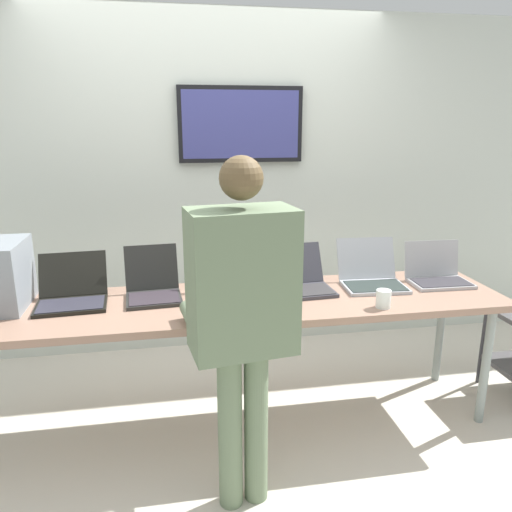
{
  "coord_description": "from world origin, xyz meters",
  "views": [
    {
      "loc": [
        -0.32,
        -2.57,
        1.74
      ],
      "look_at": [
        0.17,
        0.2,
        0.97
      ],
      "focal_mm": 34.55,
      "sensor_mm": 36.0,
      "label": 1
    }
  ],
  "objects_px": {
    "laptop_station_5": "(437,273)",
    "coffee_mug": "(383,299)",
    "laptop_station_4": "(371,276)",
    "person": "(242,307)",
    "laptop_station_1": "(153,286)",
    "workbench": "(233,309)",
    "laptop_station_2": "(232,285)",
    "laptop_station_3": "(301,280)",
    "laptop_station_0": "(72,293)"
  },
  "relations": [
    {
      "from": "workbench",
      "to": "laptop_station_0",
      "type": "distance_m",
      "value": 0.89
    },
    {
      "from": "laptop_station_5",
      "to": "coffee_mug",
      "type": "height_order",
      "value": "laptop_station_5"
    },
    {
      "from": "workbench",
      "to": "coffee_mug",
      "type": "xyz_separation_m",
      "value": [
        0.78,
        -0.25,
        0.1
      ]
    },
    {
      "from": "laptop_station_2",
      "to": "person",
      "type": "distance_m",
      "value": 0.74
    },
    {
      "from": "laptop_station_0",
      "to": "coffee_mug",
      "type": "xyz_separation_m",
      "value": [
        1.65,
        -0.37,
        -0.01
      ]
    },
    {
      "from": "person",
      "to": "laptop_station_3",
      "type": "bearing_deg",
      "value": 57.8
    },
    {
      "from": "laptop_station_0",
      "to": "person",
      "type": "xyz_separation_m",
      "value": [
        0.83,
        -0.74,
        0.14
      ]
    },
    {
      "from": "laptop_station_0",
      "to": "laptop_station_3",
      "type": "distance_m",
      "value": 1.3
    },
    {
      "from": "workbench",
      "to": "laptop_station_1",
      "type": "relative_size",
      "value": 8.34
    },
    {
      "from": "workbench",
      "to": "laptop_station_0",
      "type": "relative_size",
      "value": 7.56
    },
    {
      "from": "laptop_station_1",
      "to": "laptop_station_5",
      "type": "bearing_deg",
      "value": -1.36
    },
    {
      "from": "workbench",
      "to": "laptop_station_2",
      "type": "relative_size",
      "value": 7.84
    },
    {
      "from": "workbench",
      "to": "laptop_station_5",
      "type": "bearing_deg",
      "value": 4.29
    },
    {
      "from": "laptop_station_1",
      "to": "laptop_station_2",
      "type": "relative_size",
      "value": 0.94
    },
    {
      "from": "workbench",
      "to": "laptop_station_4",
      "type": "relative_size",
      "value": 7.93
    },
    {
      "from": "laptop_station_5",
      "to": "person",
      "type": "xyz_separation_m",
      "value": [
        -1.33,
        -0.72,
        0.14
      ]
    },
    {
      "from": "laptop_station_1",
      "to": "coffee_mug",
      "type": "distance_m",
      "value": 1.28
    },
    {
      "from": "laptop_station_3",
      "to": "coffee_mug",
      "type": "distance_m",
      "value": 0.51
    },
    {
      "from": "workbench",
      "to": "laptop_station_0",
      "type": "height_order",
      "value": "laptop_station_0"
    },
    {
      "from": "laptop_station_0",
      "to": "person",
      "type": "relative_size",
      "value": 0.25
    },
    {
      "from": "laptop_station_3",
      "to": "laptop_station_5",
      "type": "distance_m",
      "value": 0.86
    },
    {
      "from": "workbench",
      "to": "coffee_mug",
      "type": "bearing_deg",
      "value": -17.8
    },
    {
      "from": "laptop_station_4",
      "to": "person",
      "type": "distance_m",
      "value": 1.18
    },
    {
      "from": "laptop_station_3",
      "to": "laptop_station_2",
      "type": "bearing_deg",
      "value": -178.7
    },
    {
      "from": "laptop_station_1",
      "to": "laptop_station_2",
      "type": "height_order",
      "value": "laptop_station_1"
    },
    {
      "from": "laptop_station_4",
      "to": "laptop_station_3",
      "type": "bearing_deg",
      "value": -179.4
    },
    {
      "from": "laptop_station_0",
      "to": "coffee_mug",
      "type": "height_order",
      "value": "laptop_station_0"
    },
    {
      "from": "laptop_station_5",
      "to": "coffee_mug",
      "type": "bearing_deg",
      "value": -145.61
    },
    {
      "from": "workbench",
      "to": "laptop_station_4",
      "type": "xyz_separation_m",
      "value": [
        0.86,
        0.12,
        0.11
      ]
    },
    {
      "from": "laptop_station_4",
      "to": "person",
      "type": "relative_size",
      "value": 0.24
    },
    {
      "from": "laptop_station_5",
      "to": "coffee_mug",
      "type": "distance_m",
      "value": 0.61
    },
    {
      "from": "laptop_station_0",
      "to": "laptop_station_2",
      "type": "relative_size",
      "value": 1.04
    },
    {
      "from": "laptop_station_3",
      "to": "laptop_station_4",
      "type": "relative_size",
      "value": 0.99
    },
    {
      "from": "laptop_station_1",
      "to": "laptop_station_3",
      "type": "relative_size",
      "value": 0.96
    },
    {
      "from": "laptop_station_3",
      "to": "laptop_station_4",
      "type": "bearing_deg",
      "value": 0.6
    },
    {
      "from": "coffee_mug",
      "to": "laptop_station_1",
      "type": "bearing_deg",
      "value": 162.34
    },
    {
      "from": "laptop_station_2",
      "to": "coffee_mug",
      "type": "xyz_separation_m",
      "value": [
        0.77,
        -0.36,
        -0.01
      ]
    },
    {
      "from": "laptop_station_2",
      "to": "coffee_mug",
      "type": "bearing_deg",
      "value": -24.83
    },
    {
      "from": "laptop_station_1",
      "to": "laptop_station_2",
      "type": "bearing_deg",
      "value": -4.05
    },
    {
      "from": "laptop_station_4",
      "to": "laptop_station_0",
      "type": "bearing_deg",
      "value": -179.88
    },
    {
      "from": "workbench",
      "to": "laptop_station_3",
      "type": "height_order",
      "value": "laptop_station_3"
    },
    {
      "from": "laptop_station_0",
      "to": "coffee_mug",
      "type": "bearing_deg",
      "value": -12.49
    },
    {
      "from": "laptop_station_1",
      "to": "person",
      "type": "relative_size",
      "value": 0.23
    },
    {
      "from": "laptop_station_4",
      "to": "coffee_mug",
      "type": "height_order",
      "value": "laptop_station_4"
    },
    {
      "from": "laptop_station_1",
      "to": "person",
      "type": "xyz_separation_m",
      "value": [
        0.4,
        -0.76,
        0.14
      ]
    },
    {
      "from": "laptop_station_0",
      "to": "laptop_station_1",
      "type": "xyz_separation_m",
      "value": [
        0.43,
        0.02,
        0.01
      ]
    },
    {
      "from": "laptop_station_3",
      "to": "workbench",
      "type": "bearing_deg",
      "value": -164.77
    },
    {
      "from": "workbench",
      "to": "laptop_station_1",
      "type": "distance_m",
      "value": 0.47
    },
    {
      "from": "coffee_mug",
      "to": "laptop_station_5",
      "type": "bearing_deg",
      "value": 34.39
    },
    {
      "from": "laptop_station_3",
      "to": "laptop_station_4",
      "type": "distance_m",
      "value": 0.44
    }
  ]
}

